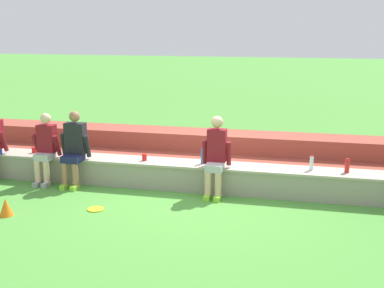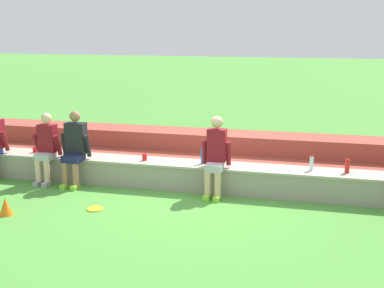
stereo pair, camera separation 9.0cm
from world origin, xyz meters
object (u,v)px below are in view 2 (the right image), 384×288
person_left_of_center (46,147)px  person_center (74,147)px  frisbee (95,209)px  plastic_cup_middle (35,150)px  plastic_cup_right_end (145,157)px  water_bottle_near_left (347,166)px  person_right_of_center (216,155)px  sports_cone (6,207)px  water_bottle_mid_left (311,163)px  water_bottle_center_gap (203,157)px

person_left_of_center → person_center: (0.57, 0.00, 0.03)m
frisbee → plastic_cup_middle: bearing=142.6°
person_left_of_center → plastic_cup_right_end: 1.83m
person_left_of_center → frisbee: bearing=-37.4°
plastic_cup_right_end → person_center: bearing=-167.8°
person_center → frisbee: person_center is taller
plastic_cup_middle → water_bottle_near_left: bearing=-0.1°
person_right_of_center → person_center: bearing=-179.1°
water_bottle_near_left → sports_cone: water_bottle_near_left is taller
water_bottle_mid_left → frisbee: size_ratio=0.96×
plastic_cup_middle → water_bottle_mid_left: bearing=0.0°
water_bottle_near_left → plastic_cup_middle: 5.74m
person_left_of_center → plastic_cup_middle: (-0.43, 0.33, -0.15)m
water_bottle_near_left → frisbee: 4.16m
water_bottle_mid_left → plastic_cup_right_end: size_ratio=2.08×
person_left_of_center → plastic_cup_right_end: bearing=8.6°
person_left_of_center → plastic_cup_middle: 0.56m
sports_cone → water_bottle_center_gap: bearing=36.8°
person_left_of_center → water_bottle_mid_left: (4.74, 0.33, -0.08)m
water_bottle_mid_left → frisbee: water_bottle_mid_left is taller
sports_cone → water_bottle_near_left: bearing=21.4°
person_center → person_right_of_center: 2.59m
frisbee → sports_cone: bearing=-155.4°
water_bottle_near_left → sports_cone: (-5.09, -1.99, -0.45)m
person_right_of_center → frisbee: 2.18m
person_center → frisbee: size_ratio=5.07×
water_bottle_near_left → water_bottle_mid_left: bearing=179.4°
frisbee → sports_cone: 1.35m
water_bottle_center_gap → sports_cone: 3.34m
person_left_of_center → sports_cone: bearing=-82.3°
person_right_of_center → water_bottle_center_gap: size_ratio=4.98×
person_center → plastic_cup_middle: bearing=162.0°
water_bottle_near_left → plastic_cup_right_end: size_ratio=1.92×
person_left_of_center → water_bottle_mid_left: 4.75m
plastic_cup_middle → sports_cone: bearing=-71.8°
person_left_of_center → plastic_cup_middle: size_ratio=11.62×
water_bottle_center_gap → plastic_cup_middle: 3.30m
water_bottle_center_gap → plastic_cup_middle: (-3.30, 0.02, -0.07)m
person_left_of_center → person_right_of_center: bearing=0.9°
plastic_cup_right_end → frisbee: (-0.36, -1.38, -0.52)m
plastic_cup_middle → plastic_cup_right_end: size_ratio=0.90×
water_bottle_mid_left → water_bottle_center_gap: (-1.87, -0.02, 0.01)m
plastic_cup_middle → sports_cone: plastic_cup_middle is taller
person_left_of_center → frisbee: person_left_of_center is taller
plastic_cup_middle → person_center: bearing=-18.0°
person_center → person_left_of_center: bearing=-179.5°
person_left_of_center → plastic_cup_right_end: size_ratio=10.48×
person_right_of_center → water_bottle_mid_left: 1.61m
plastic_cup_middle → person_left_of_center: bearing=-37.4°
person_right_of_center → water_bottle_mid_left: (1.58, 0.28, -0.12)m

